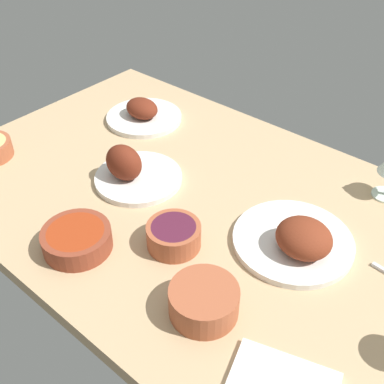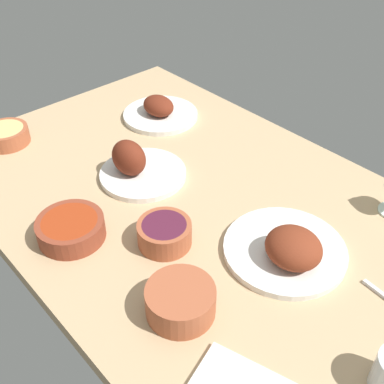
# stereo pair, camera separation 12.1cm
# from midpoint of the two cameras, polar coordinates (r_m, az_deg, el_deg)

# --- Properties ---
(dining_table) EXTENTS (1.40, 0.90, 0.04)m
(dining_table) POSITION_cam_midpoint_polar(r_m,az_deg,el_deg) (1.24, -2.80, -1.56)
(dining_table) COLOR tan
(dining_table) RESTS_ON ground
(plate_near_viewer) EXTENTS (0.24, 0.24, 0.08)m
(plate_near_viewer) POSITION_cam_midpoint_polar(r_m,az_deg,el_deg) (1.56, -8.16, 9.23)
(plate_near_viewer) COLOR silver
(plate_near_viewer) RESTS_ON dining_table
(plate_center_main) EXTENTS (0.28, 0.28, 0.09)m
(plate_center_main) POSITION_cam_midpoint_polar(r_m,az_deg,el_deg) (1.08, 9.57, -5.83)
(plate_center_main) COLOR silver
(plate_center_main) RESTS_ON dining_table
(plate_far_side) EXTENTS (0.24, 0.24, 0.11)m
(plate_far_side) POSITION_cam_midpoint_polar(r_m,az_deg,el_deg) (1.28, -10.02, 2.47)
(plate_far_side) COLOR silver
(plate_far_side) RESTS_ON dining_table
(bowl_onions) EXTENTS (0.13, 0.13, 0.06)m
(bowl_onions) POSITION_cam_midpoint_polar(r_m,az_deg,el_deg) (1.08, -5.45, -5.32)
(bowl_onions) COLOR #A35133
(bowl_onions) RESTS_ON dining_table
(bowl_soup) EXTENTS (0.14, 0.14, 0.06)m
(bowl_soup) POSITION_cam_midpoint_polar(r_m,az_deg,el_deg) (0.95, -2.31, -13.12)
(bowl_soup) COLOR #A35133
(bowl_soup) RESTS_ON dining_table
(bowl_sauce) EXTENTS (0.16, 0.16, 0.05)m
(bowl_sauce) POSITION_cam_midpoint_polar(r_m,az_deg,el_deg) (1.12, -16.80, -5.55)
(bowl_sauce) COLOR brown
(bowl_sauce) RESTS_ON dining_table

